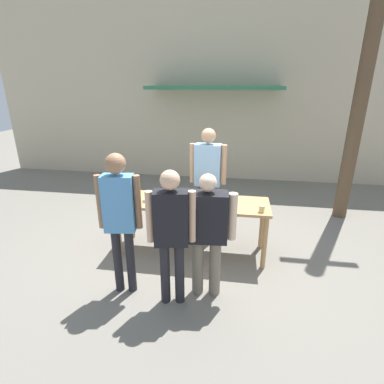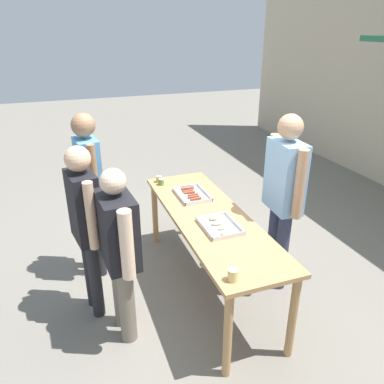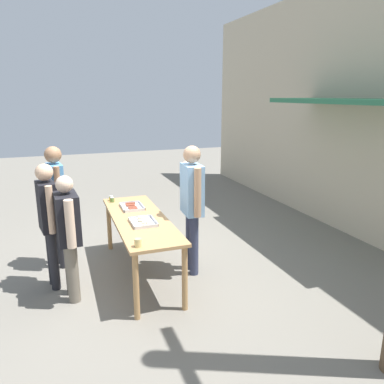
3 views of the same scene
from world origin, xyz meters
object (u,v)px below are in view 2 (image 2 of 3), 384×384
Objects in this scene: condiment_jar_mustard at (159,179)px; person_customer_holding_hotdog at (90,181)px; condiment_jar_ketchup at (161,182)px; beer_cup at (233,275)px; food_tray_buns at (219,226)px; food_tray_sausages at (192,195)px; person_server_behind_table at (284,189)px; person_customer_with_cup at (119,244)px; person_customer_waiting_in_line at (85,219)px.

condiment_jar_mustard is 0.04× the size of person_customer_holding_hotdog.
beer_cup is at bearing 0.13° from condiment_jar_ketchup.
condiment_jar_ketchup is at bearing 1.57° from condiment_jar_mustard.
condiment_jar_ketchup is at bearing -82.17° from person_customer_holding_hotdog.
food_tray_buns is 0.79m from beer_cup.
condiment_jar_ketchup is (-0.42, -0.23, 0.02)m from food_tray_sausages.
beer_cup is 1.29m from person_server_behind_table.
condiment_jar_mustard is at bearing -155.62° from food_tray_sausages.
condiment_jar_mustard is 0.05× the size of person_customer_with_cup.
person_customer_with_cup is at bearing -85.04° from food_tray_buns.
condiment_jar_mustard is at bearing -179.80° from beer_cup.
condiment_jar_ketchup is 0.04× the size of person_customer_holding_hotdog.
person_server_behind_table reaches higher than person_customer_holding_hotdog.
condiment_jar_mustard reaches higher than food_tray_sausages.
food_tray_buns is 4.41× the size of beer_cup.
person_customer_waiting_in_line is (-1.06, -0.93, 0.11)m from beer_cup.
beer_cup is at bearing -161.54° from person_customer_holding_hotdog.
person_server_behind_table is (0.65, 0.72, 0.24)m from food_tray_sausages.
food_tray_sausages is 0.25× the size of person_customer_holding_hotdog.
beer_cup is (1.50, -0.23, 0.03)m from food_tray_sausages.
condiment_jar_ketchup is at bearing -57.06° from person_customer_waiting_in_line.
food_tray_sausages is at bearing -128.58° from person_server_behind_table.
person_customer_waiting_in_line is at bearing 25.78° from person_customer_with_cup.
condiment_jar_ketchup is 0.05× the size of person_customer_waiting_in_line.
beer_cup is at bearing 0.20° from condiment_jar_mustard.
food_tray_buns is 1.18m from condiment_jar_ketchup.
food_tray_sausages is at bearing 171.43° from beer_cup.
beer_cup is 0.06× the size of person_customer_waiting_in_line.
condiment_jar_ketchup is 1.92m from beer_cup.
food_tray_buns is at bearing -79.58° from person_server_behind_table.
person_server_behind_table reaches higher than person_customer_waiting_in_line.
food_tray_sausages is 0.24× the size of person_server_behind_table.
food_tray_sausages is 1.09m from person_customer_holding_hotdog.
person_server_behind_table is 1.68m from person_customer_with_cup.
person_customer_with_cup is (0.08, -0.94, 0.06)m from food_tray_buns.
person_customer_holding_hotdog is (-1.70, -0.82, 0.20)m from beer_cup.
food_tray_sausages is at bearing 24.38° from condiment_jar_mustard.
person_customer_holding_hotdog reaches higher than condiment_jar_mustard.
condiment_jar_ketchup is 0.81× the size of beer_cup.
beer_cup is at bearing -44.82° from person_server_behind_table.
condiment_jar_ketchup is at bearing -179.87° from beer_cup.
person_customer_holding_hotdog reaches higher than beer_cup.
food_tray_buns is 0.76m from person_server_behind_table.
person_server_behind_table reaches higher than condiment_jar_ketchup.
condiment_jar_ketchup is at bearing -151.27° from food_tray_sausages.
condiment_jar_mustard is at bearing -178.43° from condiment_jar_ketchup.
person_customer_holding_hotdog is at bearing -100.80° from food_tray_sausages.
condiment_jar_mustard is 2.01m from beer_cup.
beer_cup is at bearing -8.57° from food_tray_sausages.
beer_cup is 0.98m from person_customer_with_cup.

